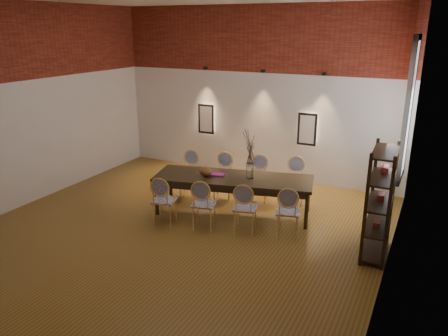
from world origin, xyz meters
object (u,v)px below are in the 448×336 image
at_px(book, 218,175).
at_px(shelving_rack, 380,202).
at_px(chair_far_c, 258,179).
at_px(vase, 250,171).
at_px(bowl, 206,171).
at_px(chair_near_a, 164,200).
at_px(chair_near_c, 245,207).
at_px(dining_table, 233,195).
at_px(chair_far_d, 295,182).
at_px(chair_near_b, 204,204).
at_px(chair_near_d, 288,211).
at_px(chair_far_b, 223,177).
at_px(chair_far_a, 189,174).

bearing_deg(book, shelving_rack, -7.56).
height_order(chair_far_c, vase, vase).
height_order(bowl, shelving_rack, shelving_rack).
relative_size(chair_near_a, chair_near_c, 1.00).
distance_m(dining_table, chair_far_d, 1.37).
height_order(chair_near_b, chair_near_d, same).
bearing_deg(dining_table, chair_far_b, 116.28).
bearing_deg(dining_table, chair_near_b, -116.28).
bearing_deg(chair_near_d, chair_near_c, 180.00).
xyz_separation_m(dining_table, chair_far_b, (-0.55, 0.66, 0.09)).
distance_m(chair_far_c, bowl, 1.28).
bearing_deg(chair_near_a, chair_near_d, 0.00).
bearing_deg(chair_far_c, vase, 85.62).
relative_size(chair_near_a, chair_near_b, 1.00).
bearing_deg(chair_near_b, chair_near_c, -0.00).
relative_size(chair_near_d, bowl, 3.92).
xyz_separation_m(dining_table, chair_near_d, (1.28, -0.48, 0.09)).
bearing_deg(chair_far_a, chair_near_b, 116.28).
distance_m(vase, book, 0.65).
bearing_deg(vase, chair_far_c, 99.14).
distance_m(dining_table, bowl, 0.71).
bearing_deg(chair_near_d, bowl, 156.76).
height_order(chair_near_c, chair_near_d, same).
bearing_deg(chair_far_c, chair_near_c, 90.00).
bearing_deg(chair_far_b, chair_near_d, 134.64).
distance_m(chair_far_b, shelving_rack, 3.50).
distance_m(chair_far_b, chair_far_c, 0.76).
bearing_deg(chair_near_d, chair_near_a, 180.00).
distance_m(chair_far_d, shelving_rack, 2.37).
xyz_separation_m(dining_table, shelving_rack, (2.75, -0.45, 0.53)).
xyz_separation_m(chair_near_c, shelving_rack, (2.20, 0.21, 0.43)).
xyz_separation_m(chair_near_a, chair_near_c, (1.47, 0.35, 0.00)).
bearing_deg(chair_far_c, chair_near_d, 116.28).
xyz_separation_m(dining_table, chair_near_c, (0.55, -0.66, 0.09)).
height_order(chair_near_a, chair_near_c, same).
xyz_separation_m(chair_near_a, chair_near_d, (2.21, 0.53, 0.00)).
xyz_separation_m(chair_near_c, chair_far_b, (-1.10, 1.31, 0.00)).
distance_m(bowl, book, 0.25).
distance_m(chair_near_d, book, 1.68).
relative_size(chair_far_a, bowl, 3.92).
xyz_separation_m(chair_near_a, chair_near_b, (0.74, 0.18, 0.00)).
relative_size(chair_far_c, bowl, 3.92).
height_order(chair_far_a, bowl, chair_far_a).
bearing_deg(chair_far_b, bowl, 79.30).
xyz_separation_m(chair_near_b, chair_far_d, (1.11, 1.85, 0.00)).
height_order(chair_near_c, bowl, chair_near_c).
relative_size(chair_near_c, book, 3.62).
relative_size(dining_table, vase, 10.10).
relative_size(vase, book, 1.15).
xyz_separation_m(chair_near_c, chair_far_d, (0.38, 1.67, 0.00)).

